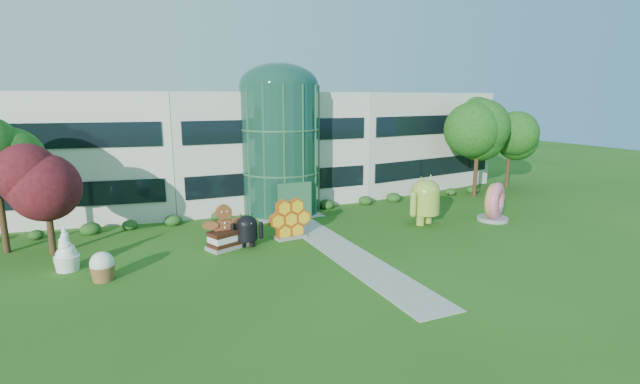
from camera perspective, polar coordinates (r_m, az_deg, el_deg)
name	(u,v)px	position (r m, az deg, el deg)	size (l,w,h in m)	color
ground	(352,257)	(26.57, 3.97, -8.02)	(140.00, 140.00, 0.00)	#215114
building	(258,146)	(41.97, -7.66, 5.68)	(46.00, 15.00, 9.30)	beige
atrium	(280,150)	(36.27, -4.93, 5.22)	(6.00, 6.00, 9.80)	#194738
walkway	(337,247)	(28.25, 2.05, -6.75)	(2.40, 20.00, 0.04)	#9E9E93
tree_red	(48,204)	(30.32, -30.51, -1.27)	(4.00, 4.00, 6.00)	#3F0C14
trees_backdrop	(276,157)	(37.29, -5.42, 4.30)	(52.00, 8.00, 8.40)	#194611
android_green	(425,198)	(33.65, 12.81, -0.71)	(3.36, 2.24, 3.81)	#92B038
android_black	(247,229)	(28.29, -8.98, -4.47)	(2.02, 1.35, 2.29)	black
donut	(494,201)	(36.08, 20.60, -1.09)	(2.78, 1.33, 2.89)	#DB537B
gingerbread	(224,226)	(28.39, -11.70, -4.12)	(2.89, 1.11, 2.67)	maroon
ice_cream_sandwich	(228,239)	(28.48, -11.23, -5.67)	(2.52, 1.26, 1.12)	black
honeycomb	(290,220)	(29.72, -3.72, -3.52)	(2.97, 1.06, 2.34)	yellow
froyo	(66,249)	(27.62, -28.82, -6.14)	(1.37, 1.37, 2.35)	white
cupcake	(102,266)	(25.47, -25.22, -8.26)	(1.23, 1.23, 1.48)	white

